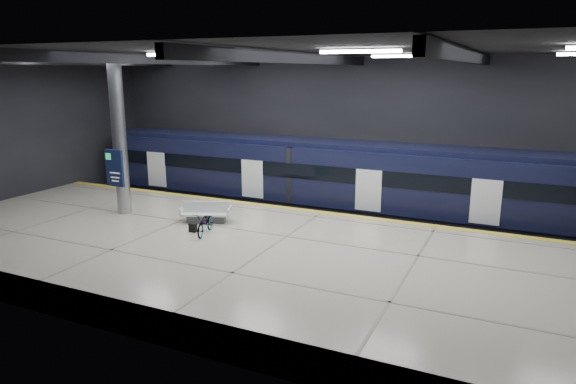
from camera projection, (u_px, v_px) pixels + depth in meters
The scene contains 10 objects.
ground at pixel (297, 255), 20.81m from camera, with size 30.00×30.00×0.00m, color black.
room_shell at pixel (298, 113), 19.49m from camera, with size 30.10×16.10×8.05m.
platform at pixel (269, 263), 18.48m from camera, with size 30.00×11.00×1.10m, color beige.
safety_strip at pixel (322, 212), 22.98m from camera, with size 30.00×0.40×0.01m, color yellow.
rails at pixel (342, 219), 25.64m from camera, with size 30.00×1.52×0.16m.
train at pixel (353, 181), 24.97m from camera, with size 29.40×2.84×3.79m.
bench at pixel (206, 215), 21.46m from camera, with size 2.21×1.55×0.90m.
bicycle at pixel (205, 223), 19.87m from camera, with size 0.59×1.69×0.89m, color #99999E.
pannier_bag at pixel (193, 228), 20.17m from camera, with size 0.30×0.18×0.35m, color black.
info_column at pixel (119, 138), 22.16m from camera, with size 0.90×0.78×6.90m.
Camera 1 is at (7.96, -17.97, 7.31)m, focal length 32.00 mm.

